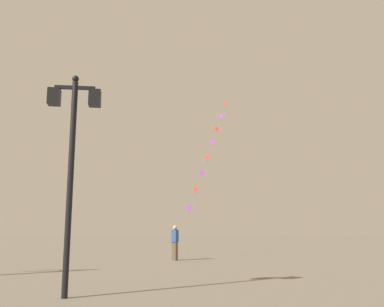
{
  "coord_description": "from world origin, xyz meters",
  "views": [
    {
      "loc": [
        -0.69,
        -0.61,
        1.51
      ],
      "look_at": [
        1.84,
        20.81,
        5.4
      ],
      "focal_mm": 39.44,
      "sensor_mm": 36.0,
      "label": 1
    }
  ],
  "objects": [
    {
      "name": "ground_plane",
      "position": [
        0.0,
        20.0,
        0.0
      ],
      "size": [
        160.0,
        160.0,
        0.0
      ],
      "primitive_type": "plane",
      "color": "#756B5B"
    },
    {
      "name": "kite_train",
      "position": [
        3.26,
        25.52,
        5.78
      ],
      "size": [
        4.52,
        7.08,
        10.74
      ],
      "color": "brown",
      "rests_on": "ground_plane"
    },
    {
      "name": "kite_flyer",
      "position": [
        0.97,
        20.74,
        0.9
      ],
      "size": [
        0.42,
        0.61,
        1.71
      ],
      "rotation": [
        0.0,
        0.0,
        1.11
      ],
      "color": "brown",
      "rests_on": "ground_plane"
    },
    {
      "name": "twin_lantern_lamp_post",
      "position": [
        -2.37,
        9.42,
        3.58
      ],
      "size": [
        1.24,
        0.28,
        5.21
      ],
      "color": "black",
      "rests_on": "ground_plane"
    }
  ]
}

